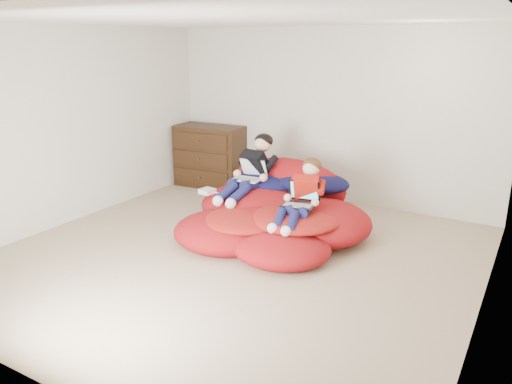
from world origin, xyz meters
name	(u,v)px	position (x,y,z in m)	size (l,w,h in m)	color
room_shell	(235,238)	(0.00, 0.00, 0.22)	(5.10, 5.10, 2.77)	tan
dresser	(210,156)	(-1.90, 2.21, 0.50)	(1.14, 0.66, 0.99)	#321E0D
beanbag_pile	(276,211)	(0.01, 0.93, 0.26)	(2.33, 2.29, 0.84)	#AD1317
cream_pillow	(276,166)	(-0.41, 1.71, 0.62)	(0.42, 0.27, 0.27)	white
older_boy	(252,168)	(-0.47, 1.16, 0.70)	(0.40, 1.16, 0.76)	black
younger_boy	(303,193)	(0.48, 0.70, 0.62)	(0.37, 0.97, 0.68)	red
laptop_white	(250,174)	(-0.47, 1.10, 0.64)	(0.38, 0.39, 0.24)	white
laptop_black	(301,199)	(0.48, 0.66, 0.57)	(0.40, 0.37, 0.27)	black
power_adapter	(207,191)	(-0.92, 0.76, 0.42)	(0.17, 0.17, 0.06)	white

